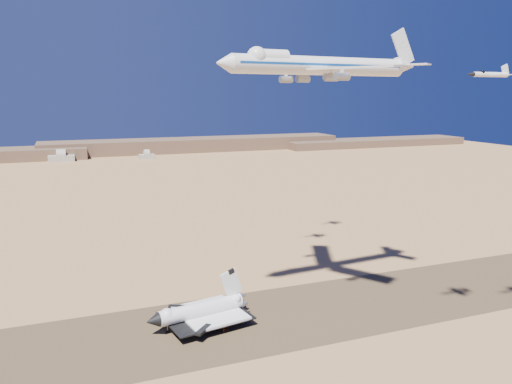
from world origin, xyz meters
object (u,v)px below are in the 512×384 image
object	(u,v)px
shuttle	(200,311)
crew_c	(224,330)
carrier_747	(316,66)
chase_jet_e	(295,72)
crew_b	(227,327)
chase_jet_f	(318,69)
crew_a	(227,326)
chase_jet_a	(490,74)

from	to	relation	value
shuttle	crew_c	distance (m)	11.35
carrier_747	chase_jet_e	size ratio (longest dim) A/B	5.68
shuttle	carrier_747	world-z (taller)	carrier_747
crew_b	chase_jet_e	world-z (taller)	chase_jet_e
shuttle	chase_jet_f	distance (m)	135.02
crew_a	chase_jet_e	distance (m)	113.46
crew_c	chase_jet_e	size ratio (longest dim) A/B	0.12
crew_a	chase_jet_f	distance (m)	136.57
shuttle	chase_jet_a	xyz separation A→B (m)	(73.80, -47.40, 80.22)
crew_c	chase_jet_e	bearing A→B (deg)	-112.71
carrier_747	crew_c	world-z (taller)	carrier_747
chase_jet_a	chase_jet_e	world-z (taller)	chase_jet_e
crew_a	crew_b	world-z (taller)	crew_b
carrier_747	crew_c	xyz separation A→B (m)	(-36.30, -7.00, -88.42)
shuttle	crew_a	distance (m)	10.67
chase_jet_e	carrier_747	bearing A→B (deg)	-104.17
carrier_747	crew_a	bearing A→B (deg)	-177.78
chase_jet_e	chase_jet_f	xyz separation A→B (m)	(22.48, 21.25, 2.46)
shuttle	carrier_747	size ratio (longest dim) A/B	0.47
carrier_747	chase_jet_a	world-z (taller)	carrier_747
carrier_747	chase_jet_a	bearing A→B (deg)	-59.99
crew_c	crew_b	bearing A→B (deg)	-106.95
chase_jet_f	crew_b	bearing A→B (deg)	-135.46
crew_b	chase_jet_f	world-z (taller)	chase_jet_f
shuttle	crew_c	world-z (taller)	shuttle
shuttle	chase_jet_e	size ratio (longest dim) A/B	2.66
crew_c	chase_jet_a	xyz separation A→B (m)	(67.97, -38.54, 84.29)
crew_b	chase_jet_a	world-z (taller)	chase_jet_a
carrier_747	chase_jet_a	xyz separation A→B (m)	(31.67, -45.54, -4.13)
shuttle	chase_jet_f	bearing A→B (deg)	29.73
chase_jet_a	chase_jet_f	xyz separation A→B (m)	(5.42, 113.74, 6.70)
carrier_747	crew_c	distance (m)	95.84
crew_c	chase_jet_f	world-z (taller)	chase_jet_f
crew_b	crew_c	size ratio (longest dim) A/B	0.97
shuttle	crew_b	distance (m)	10.83
crew_a	shuttle	bearing A→B (deg)	69.90
shuttle	chase_jet_e	distance (m)	111.29
crew_b	chase_jet_a	size ratio (longest dim) A/B	0.11
chase_jet_e	chase_jet_f	world-z (taller)	chase_jet_f
crew_c	chase_jet_e	distance (m)	115.49
carrier_747	chase_jet_f	xyz separation A→B (m)	(37.09, 68.20, 2.56)
carrier_747	crew_a	xyz separation A→B (m)	(-34.41, -4.24, -88.50)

